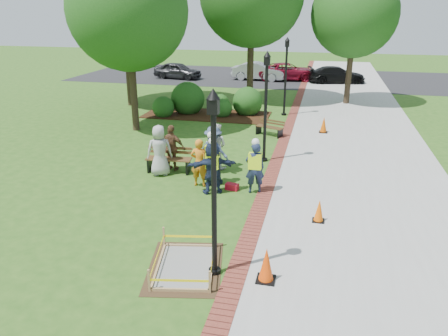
% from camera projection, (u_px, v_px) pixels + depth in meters
% --- Properties ---
extents(ground, '(100.00, 100.00, 0.00)m').
position_uv_depth(ground, '(199.00, 211.00, 13.07)').
color(ground, '#285116').
rests_on(ground, ground).
extents(sidewalk, '(6.00, 60.00, 0.02)m').
position_uv_depth(sidewalk, '(355.00, 133.00, 21.15)').
color(sidewalk, '#9E9E99').
rests_on(sidewalk, ground).
extents(brick_edging, '(0.50, 60.00, 0.03)m').
position_uv_depth(brick_edging, '(288.00, 129.00, 21.84)').
color(brick_edging, maroon).
rests_on(brick_edging, ground).
extents(mulch_bed, '(7.00, 3.00, 0.05)m').
position_uv_depth(mulch_bed, '(207.00, 115.00, 24.66)').
color(mulch_bed, '#381E0F').
rests_on(mulch_bed, ground).
extents(parking_lot, '(36.00, 12.00, 0.01)m').
position_uv_depth(parking_lot, '(285.00, 77.00, 37.74)').
color(parking_lot, black).
rests_on(parking_lot, ground).
extents(wet_concrete_pad, '(2.10, 2.58, 0.55)m').
position_uv_depth(wet_concrete_pad, '(185.00, 259.00, 10.18)').
color(wet_concrete_pad, '#47331E').
rests_on(wet_concrete_pad, ground).
extents(bench_near, '(1.71, 0.70, 0.90)m').
position_uv_depth(bench_near, '(169.00, 164.00, 16.12)').
color(bench_near, brown).
rests_on(bench_near, ground).
extents(bench_far, '(1.43, 0.94, 0.74)m').
position_uv_depth(bench_far, '(269.00, 131.00, 20.69)').
color(bench_far, '#4E321A').
rests_on(bench_far, ground).
extents(cone_front, '(0.42, 0.42, 0.83)m').
position_uv_depth(cone_front, '(266.00, 265.00, 9.63)').
color(cone_front, black).
rests_on(cone_front, ground).
extents(cone_back, '(0.34, 0.34, 0.68)m').
position_uv_depth(cone_back, '(319.00, 211.00, 12.35)').
color(cone_back, black).
rests_on(cone_back, ground).
extents(cone_far, '(0.40, 0.40, 0.79)m').
position_uv_depth(cone_far, '(324.00, 125.00, 21.11)').
color(cone_far, black).
rests_on(cone_far, ground).
extents(toolbox, '(0.47, 0.31, 0.21)m').
position_uv_depth(toolbox, '(232.00, 187.00, 14.60)').
color(toolbox, '#A90D20').
rests_on(toolbox, ground).
extents(lamp_near, '(0.28, 0.28, 4.26)m').
position_uv_depth(lamp_near, '(214.00, 172.00, 9.21)').
color(lamp_near, black).
rests_on(lamp_near, ground).
extents(lamp_mid, '(0.28, 0.28, 4.26)m').
position_uv_depth(lamp_mid, '(266.00, 99.00, 16.52)').
color(lamp_mid, black).
rests_on(lamp_mid, ground).
extents(lamp_far, '(0.28, 0.28, 4.26)m').
position_uv_depth(lamp_far, '(286.00, 71.00, 23.83)').
color(lamp_far, black).
rests_on(lamp_far, ground).
extents(tree_left, '(5.51, 5.51, 8.38)m').
position_uv_depth(tree_left, '(128.00, 10.00, 19.79)').
color(tree_left, '#3D2D1E').
rests_on(tree_left, ground).
extents(tree_right, '(5.13, 5.13, 7.93)m').
position_uv_depth(tree_right, '(355.00, 14.00, 25.81)').
color(tree_right, '#3D2D1E').
rests_on(tree_right, ground).
extents(shrub_a, '(1.22, 1.22, 1.22)m').
position_uv_depth(shrub_a, '(164.00, 117.00, 24.34)').
color(shrub_a, '#154112').
rests_on(shrub_a, ground).
extents(shrub_b, '(1.93, 1.93, 1.93)m').
position_uv_depth(shrub_b, '(188.00, 113.00, 25.20)').
color(shrub_b, '#154112').
rests_on(shrub_b, ground).
extents(shrub_c, '(1.08, 1.08, 1.08)m').
position_uv_depth(shrub_c, '(222.00, 117.00, 24.35)').
color(shrub_c, '#154112').
rests_on(shrub_c, ground).
extents(shrub_d, '(1.69, 1.69, 1.69)m').
position_uv_depth(shrub_d, '(247.00, 114.00, 24.86)').
color(shrub_d, '#154112').
rests_on(shrub_d, ground).
extents(shrub_e, '(1.03, 1.03, 1.03)m').
position_uv_depth(shrub_e, '(220.00, 110.00, 25.82)').
color(shrub_e, '#154112').
rests_on(shrub_e, ground).
extents(casual_person_a, '(0.69, 0.58, 1.85)m').
position_uv_depth(casual_person_a, '(160.00, 151.00, 15.61)').
color(casual_person_a, '#9E9E9E').
rests_on(casual_person_a, ground).
extents(casual_person_b, '(0.54, 0.36, 1.66)m').
position_uv_depth(casual_person_b, '(199.00, 163.00, 14.67)').
color(casual_person_b, orange).
rests_on(casual_person_b, ground).
extents(casual_person_c, '(0.62, 0.48, 1.73)m').
position_uv_depth(casual_person_c, '(216.00, 146.00, 16.33)').
color(casual_person_c, silver).
rests_on(casual_person_c, ground).
extents(casual_person_d, '(0.57, 0.39, 1.72)m').
position_uv_depth(casual_person_d, '(172.00, 148.00, 16.11)').
color(casual_person_d, brown).
rests_on(casual_person_d, ground).
extents(casual_person_e, '(0.63, 0.48, 1.76)m').
position_uv_depth(casual_person_e, '(213.00, 150.00, 15.80)').
color(casual_person_e, '#3A4966').
rests_on(casual_person_e, ground).
extents(hivis_worker_a, '(0.65, 0.55, 1.89)m').
position_uv_depth(hivis_worker_a, '(213.00, 166.00, 14.08)').
color(hivis_worker_a, '#1A2A44').
rests_on(hivis_worker_a, ground).
extents(hivis_worker_b, '(0.62, 0.49, 1.86)m').
position_uv_depth(hivis_worker_b, '(255.00, 166.00, 14.11)').
color(hivis_worker_b, '#151838').
rests_on(hivis_worker_b, ground).
extents(hivis_worker_c, '(0.65, 0.58, 1.87)m').
position_uv_depth(hivis_worker_c, '(211.00, 158.00, 14.82)').
color(hivis_worker_c, '#1A2644').
rests_on(hivis_worker_c, ground).
extents(parked_car_a, '(2.65, 4.84, 1.50)m').
position_uv_depth(parked_car_a, '(178.00, 79.00, 37.16)').
color(parked_car_a, '#28272A').
rests_on(parked_car_a, ground).
extents(parked_car_b, '(2.49, 5.01, 1.58)m').
position_uv_depth(parked_car_b, '(258.00, 80.00, 36.43)').
color(parked_car_b, '#A8A7AD').
rests_on(parked_car_b, ground).
extents(parked_car_c, '(2.56, 4.87, 1.52)m').
position_uv_depth(parked_car_c, '(287.00, 80.00, 36.46)').
color(parked_car_c, maroon).
rests_on(parked_car_c, ground).
extents(parked_car_d, '(2.72, 4.63, 1.41)m').
position_uv_depth(parked_car_d, '(336.00, 83.00, 35.07)').
color(parked_car_d, black).
rests_on(parked_car_d, ground).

